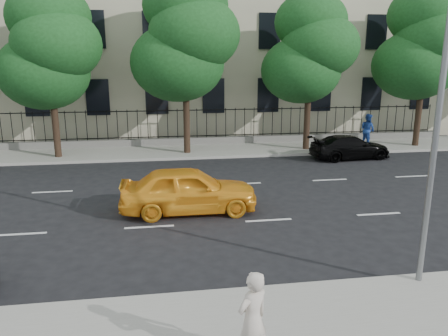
# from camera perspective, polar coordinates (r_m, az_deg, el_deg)

# --- Properties ---
(ground) EXTENTS (120.00, 120.00, 0.00)m
(ground) POSITION_cam_1_polar(r_m,az_deg,el_deg) (12.80, 8.66, -10.75)
(ground) COLOR black
(ground) RESTS_ON ground
(near_sidewalk) EXTENTS (60.00, 4.00, 0.15)m
(near_sidewalk) POSITION_cam_1_polar(r_m,az_deg,el_deg) (9.52, 16.24, -20.18)
(near_sidewalk) COLOR gray
(near_sidewalk) RESTS_ON ground
(far_sidewalk) EXTENTS (60.00, 4.00, 0.15)m
(far_sidewalk) POSITION_cam_1_polar(r_m,az_deg,el_deg) (25.85, -0.51, 2.39)
(far_sidewalk) COLOR gray
(far_sidewalk) RESTS_ON ground
(lane_markings) EXTENTS (49.60, 4.62, 0.01)m
(lane_markings) POSITION_cam_1_polar(r_m,az_deg,el_deg) (17.06, 3.95, -4.13)
(lane_markings) COLOR silver
(lane_markings) RESTS_ON ground
(masonry_building) EXTENTS (34.60, 12.11, 18.50)m
(masonry_building) POSITION_cam_1_polar(r_m,az_deg,el_deg) (34.38, -2.82, 20.28)
(masonry_building) COLOR beige
(masonry_building) RESTS_ON ground
(iron_fence) EXTENTS (30.00, 0.50, 2.20)m
(iron_fence) POSITION_cam_1_polar(r_m,az_deg,el_deg) (27.40, -1.02, 4.28)
(iron_fence) COLOR slate
(iron_fence) RESTS_ON far_sidewalk
(street_light) EXTENTS (0.25, 3.32, 8.05)m
(street_light) POSITION_cam_1_polar(r_m,az_deg,el_deg) (11.11, 25.21, 11.78)
(street_light) COLOR slate
(street_light) RESTS_ON near_sidewalk
(tree_b) EXTENTS (5.53, 5.12, 8.97)m
(tree_b) POSITION_cam_1_polar(r_m,az_deg,el_deg) (24.99, -21.80, 14.32)
(tree_b) COLOR #382619
(tree_b) RESTS_ON far_sidewalk
(tree_c) EXTENTS (5.89, 5.50, 9.80)m
(tree_c) POSITION_cam_1_polar(r_m,az_deg,el_deg) (24.49, -5.07, 16.60)
(tree_c) COLOR #382619
(tree_c) RESTS_ON far_sidewalk
(tree_d) EXTENTS (5.34, 4.94, 8.84)m
(tree_d) POSITION_cam_1_polar(r_m,az_deg,el_deg) (25.90, 11.17, 14.99)
(tree_d) COLOR #382619
(tree_d) RESTS_ON far_sidewalk
(tree_e) EXTENTS (5.71, 5.31, 9.46)m
(tree_e) POSITION_cam_1_polar(r_m,az_deg,el_deg) (29.00, 24.78, 14.59)
(tree_e) COLOR #382619
(tree_e) RESTS_ON far_sidewalk
(yellow_taxi) EXTENTS (4.84, 1.98, 1.65)m
(yellow_taxi) POSITION_cam_1_polar(r_m,az_deg,el_deg) (15.53, -4.64, -2.85)
(yellow_taxi) COLOR #FFAA22
(yellow_taxi) RESTS_ON ground
(black_sedan) EXTENTS (4.56, 2.18, 1.28)m
(black_sedan) POSITION_cam_1_polar(r_m,az_deg,el_deg) (24.78, 16.12, 2.65)
(black_sedan) COLOR black
(black_sedan) RESTS_ON ground
(woman_near) EXTENTS (0.77, 0.70, 1.78)m
(woman_near) POSITION_cam_1_polar(r_m,az_deg,el_deg) (7.86, 3.74, -19.19)
(woman_near) COLOR beige
(woman_near) RESTS_ON near_sidewalk
(pedestrian_far) EXTENTS (1.02, 1.14, 1.93)m
(pedestrian_far) POSITION_cam_1_polar(r_m,az_deg,el_deg) (28.08, 18.24, 4.78)
(pedestrian_far) COLOR navy
(pedestrian_far) RESTS_ON far_sidewalk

